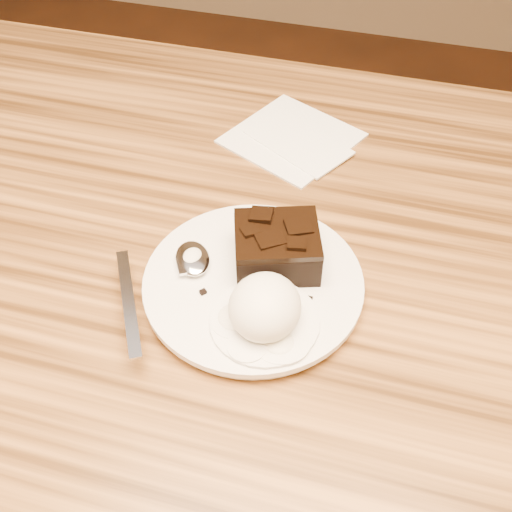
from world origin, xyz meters
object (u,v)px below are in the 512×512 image
(brownie, at_px, (277,250))
(spoon, at_px, (193,260))
(plate, at_px, (253,285))
(ice_cream_scoop, at_px, (265,307))
(dining_table, at_px, (208,423))
(napkin, at_px, (292,137))

(brownie, relative_size, spoon, 0.42)
(plate, bearing_deg, ice_cream_scoop, -63.15)
(plate, distance_m, brownie, 0.04)
(dining_table, xyz_separation_m, brownie, (0.10, -0.01, 0.41))
(plate, distance_m, ice_cream_scoop, 0.06)
(spoon, xyz_separation_m, napkin, (0.04, 0.25, -0.02))
(plate, height_order, brownie, brownie)
(brownie, bearing_deg, plate, -120.41)
(dining_table, distance_m, napkin, 0.44)
(plate, height_order, ice_cream_scoop, ice_cream_scoop)
(plate, height_order, spoon, spoon)
(plate, xyz_separation_m, napkin, (-0.02, 0.25, -0.01))
(dining_table, height_order, spoon, spoon)
(napkin, bearing_deg, dining_table, -105.72)
(dining_table, bearing_deg, ice_cream_scoop, -37.88)
(dining_table, relative_size, napkin, 8.73)
(brownie, xyz_separation_m, ice_cream_scoop, (0.01, -0.07, 0.00))
(brownie, height_order, spoon, brownie)
(brownie, bearing_deg, napkin, 99.13)
(brownie, distance_m, spoon, 0.08)
(dining_table, xyz_separation_m, napkin, (0.06, 0.22, 0.38))
(plate, distance_m, napkin, 0.25)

